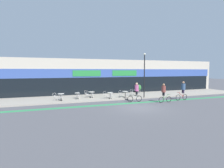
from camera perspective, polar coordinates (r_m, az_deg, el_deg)
name	(u,v)px	position (r m, az deg, el deg)	size (l,w,h in m)	color
ground_plane	(139,108)	(16.82, 8.86, -7.66)	(120.00, 120.00, 0.00)	#4C4C51
sidewalk_slab	(113,96)	(23.33, 0.30, -4.08)	(40.00, 5.50, 0.12)	gray
storefront_facade	(103,77)	(27.57, -3.06, 2.45)	(40.00, 4.06, 5.15)	#B2A899
bike_lane_stripe	(129,103)	(18.87, 5.44, -6.30)	(36.00, 0.70, 0.01)	#2D844C
bistro_table_0	(61,96)	(20.66, -16.32, -3.65)	(0.75, 0.75, 0.77)	black
bistro_table_1	(77,95)	(21.39, -11.26, -3.40)	(0.62, 0.62, 0.72)	black
bistro_table_2	(91,93)	(22.24, -6.75, -3.05)	(0.77, 0.77, 0.71)	black
bistro_table_3	(110,94)	(21.30, -0.62, -3.35)	(0.69, 0.69, 0.71)	black
bistro_table_4	(125,93)	(22.19, 4.33, -2.93)	(0.74, 0.74, 0.77)	black
bistro_table_5	(136,92)	(23.86, 7.91, -2.45)	(0.73, 0.73, 0.77)	black
cafe_chair_0_near	(61,97)	(20.05, -16.23, -3.99)	(0.43, 0.59, 0.90)	#B7B2AD
cafe_chair_0_side	(55,96)	(20.64, -18.06, -3.79)	(0.59, 0.44, 0.90)	#B7B2AD
cafe_chair_1_near	(78,95)	(20.78, -10.98, -3.60)	(0.44, 0.60, 0.90)	#B7B2AD
cafe_chair_2_near	(92,94)	(21.63, -6.40, -3.23)	(0.45, 0.60, 0.90)	#B7B2AD
cafe_chair_2_side	(86,94)	(22.10, -8.33, -3.09)	(0.58, 0.42, 0.90)	#B7B2AD
cafe_chair_3_near	(112,95)	(20.71, -0.07, -3.55)	(0.44, 0.60, 0.90)	#B7B2AD
cafe_chair_3_side	(105,94)	(21.10, -2.22, -3.40)	(0.60, 0.44, 0.90)	#B7B2AD
cafe_chair_4_near	(127,94)	(21.62, 5.00, -3.23)	(0.42, 0.59, 0.90)	#B7B2AD
cafe_chair_4_side	(121,93)	(21.94, 2.85, -3.10)	(0.60, 0.45, 0.90)	#B7B2AD
cafe_chair_5_near	(138,92)	(23.32, 8.64, -2.70)	(0.44, 0.60, 0.90)	#B7B2AD
cafe_chair_5_side	(132,92)	(23.58, 6.56, -2.60)	(0.58, 0.41, 0.90)	#B7B2AD
planter_pot	(139,88)	(27.33, 8.70, -1.33)	(0.81, 0.81, 1.24)	#232326
lamp_post	(144,72)	(22.21, 10.52, 3.81)	(0.26, 0.26, 5.55)	black
cyclist_0	(164,91)	(19.83, 16.61, -2.35)	(1.67, 0.49, 2.09)	black
cyclist_1	(136,91)	(19.71, 7.89, -2.22)	(1.79, 0.48, 2.15)	black
cyclist_2	(183,89)	(22.36, 22.13, -1.52)	(1.76, 0.55, 2.23)	black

